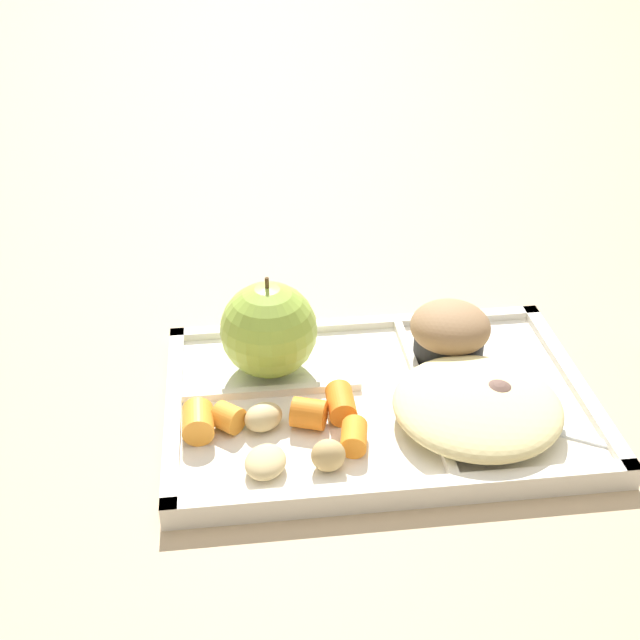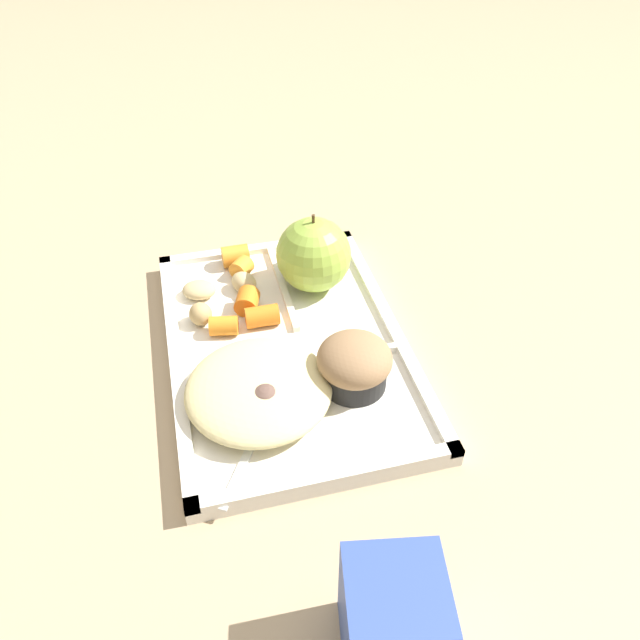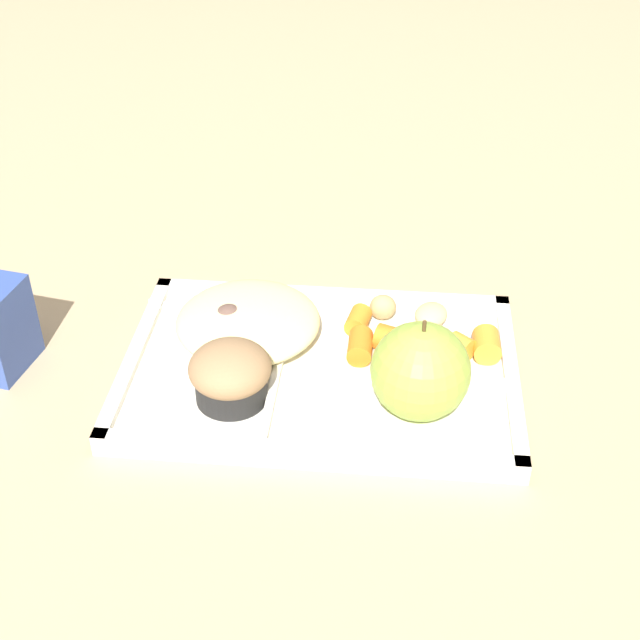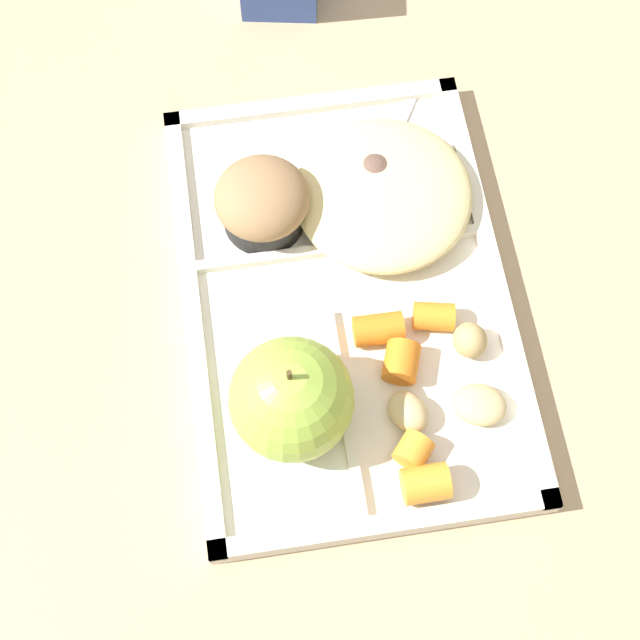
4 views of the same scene
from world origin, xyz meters
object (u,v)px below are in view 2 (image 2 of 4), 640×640
at_px(green_apple, 314,255).
at_px(milk_carton, 393,618).
at_px(bran_muffin, 354,364).
at_px(plastic_fork, 259,427).
at_px(lunch_tray, 287,346).

height_order(green_apple, milk_carton, green_apple).
relative_size(bran_muffin, plastic_fork, 0.53).
xyz_separation_m(green_apple, bran_muffin, (0.17, 0.00, -0.02)).
bearing_deg(plastic_fork, lunch_tray, 156.00).
height_order(plastic_fork, milk_carton, milk_carton).
distance_m(green_apple, bran_muffin, 0.17).
distance_m(plastic_fork, milk_carton, 0.22).
xyz_separation_m(lunch_tray, bran_muffin, (0.08, 0.05, 0.03)).
bearing_deg(lunch_tray, green_apple, 150.00).
relative_size(lunch_tray, plastic_fork, 2.63).
xyz_separation_m(lunch_tray, plastic_fork, (0.11, -0.05, 0.01)).
xyz_separation_m(green_apple, plastic_fork, (0.20, -0.10, -0.04)).
bearing_deg(plastic_fork, milk_carton, 15.15).
bearing_deg(green_apple, lunch_tray, -30.00).
bearing_deg(bran_muffin, green_apple, 180.00).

